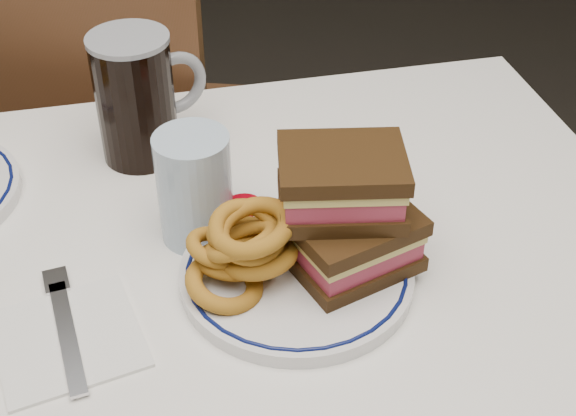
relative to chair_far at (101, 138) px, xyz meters
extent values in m
cube|color=silver|center=(0.02, -0.67, 0.20)|extent=(1.26, 0.86, 0.03)
cylinder|color=#472D16|center=(0.56, -0.33, -0.18)|extent=(0.06, 0.06, 0.71)
cube|color=silver|center=(0.02, -0.24, 0.11)|extent=(1.26, 0.01, 0.17)
cube|color=#472D16|center=(0.03, 0.08, -0.07)|extent=(0.58, 0.58, 0.04)
cylinder|color=#472D16|center=(0.27, 0.20, -0.32)|extent=(0.04, 0.04, 0.45)
cylinder|color=#472D16|center=(0.15, -0.17, -0.32)|extent=(0.04, 0.04, 0.45)
cylinder|color=#472D16|center=(-0.10, 0.32, -0.32)|extent=(0.04, 0.04, 0.45)
cylinder|color=#472D16|center=(-0.22, -0.05, -0.32)|extent=(0.04, 0.04, 0.45)
cube|color=#472D16|center=(-0.04, -0.12, 0.20)|extent=(0.44, 0.18, 0.50)
cylinder|color=silver|center=(0.21, -0.67, 0.22)|extent=(0.25, 0.25, 0.02)
torus|color=#091147|center=(0.21, -0.67, 0.23)|extent=(0.24, 0.24, 0.00)
cube|color=black|center=(0.27, -0.67, 0.24)|extent=(0.15, 0.13, 0.02)
cube|color=#AF324C|center=(0.27, -0.67, 0.26)|extent=(0.14, 0.12, 0.02)
cube|color=tan|center=(0.27, -0.67, 0.27)|extent=(0.14, 0.13, 0.01)
cube|color=black|center=(0.27, -0.67, 0.29)|extent=(0.15, 0.13, 0.02)
cube|color=black|center=(0.26, -0.66, 0.30)|extent=(0.14, 0.12, 0.02)
cube|color=#AF324C|center=(0.26, -0.66, 0.32)|extent=(0.13, 0.11, 0.02)
cube|color=tan|center=(0.26, -0.66, 0.34)|extent=(0.14, 0.12, 0.01)
cube|color=black|center=(0.26, -0.66, 0.35)|extent=(0.14, 0.12, 0.02)
torus|color=brown|center=(0.13, -0.68, 0.24)|extent=(0.09, 0.08, 0.04)
torus|color=brown|center=(0.14, -0.66, 0.24)|extent=(0.08, 0.08, 0.04)
torus|color=brown|center=(0.17, -0.67, 0.26)|extent=(0.09, 0.09, 0.04)
torus|color=brown|center=(0.13, -0.65, 0.26)|extent=(0.07, 0.07, 0.04)
torus|color=brown|center=(0.16, -0.66, 0.27)|extent=(0.09, 0.09, 0.05)
torus|color=brown|center=(0.15, -0.67, 0.28)|extent=(0.09, 0.08, 0.07)
torus|color=brown|center=(0.16, -0.67, 0.29)|extent=(0.09, 0.08, 0.06)
torus|color=brown|center=(0.16, -0.67, 0.30)|extent=(0.09, 0.09, 0.04)
cylinder|color=white|center=(0.17, -0.59, 0.24)|extent=(0.05, 0.05, 0.03)
cylinder|color=#930210|center=(0.17, -0.59, 0.25)|extent=(0.04, 0.04, 0.01)
cylinder|color=black|center=(0.07, -0.39, 0.29)|extent=(0.10, 0.10, 0.17)
cylinder|color=gray|center=(0.07, -0.39, 0.38)|extent=(0.10, 0.10, 0.01)
torus|color=gray|center=(0.12, -0.37, 0.30)|extent=(0.09, 0.04, 0.09)
cylinder|color=#9CB3C9|center=(0.12, -0.57, 0.28)|extent=(0.08, 0.08, 0.13)
cube|color=silver|center=(-0.03, -0.70, 0.21)|extent=(0.16, 0.16, 0.00)
cube|color=silver|center=(-0.03, -0.70, 0.22)|extent=(0.04, 0.16, 0.00)
cube|color=silver|center=(-0.04, -0.62, 0.22)|extent=(0.03, 0.04, 0.00)
camera|label=1|loc=(0.06, -1.28, 0.81)|focal=50.00mm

